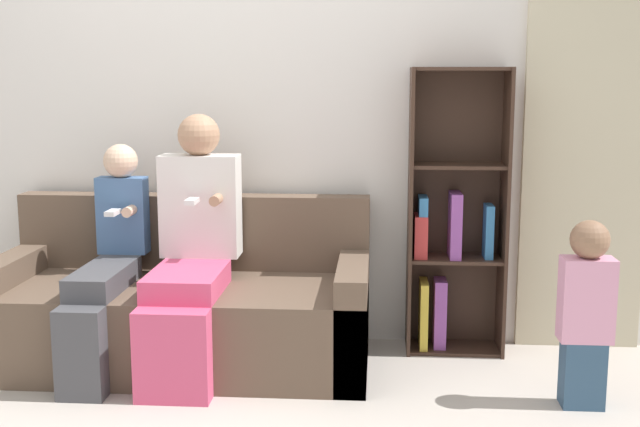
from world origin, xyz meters
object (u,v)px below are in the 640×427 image
object	(u,v)px
child_seated	(106,261)
toddler_standing	(586,311)
bookshelf	(451,227)
adult_seated	(192,242)
couch	(183,310)

from	to	relation	value
child_seated	toddler_standing	xyz separation A→B (m)	(2.24, -0.31, -0.11)
child_seated	bookshelf	distance (m)	1.77
toddler_standing	bookshelf	xyz separation A→B (m)	(-0.53, 0.74, 0.23)
adult_seated	child_seated	distance (m)	0.43
bookshelf	child_seated	bearing A→B (deg)	-165.77
toddler_standing	child_seated	bearing A→B (deg)	172.21
child_seated	adult_seated	bearing A→B (deg)	5.99
child_seated	couch	bearing A→B (deg)	19.99
child_seated	toddler_standing	distance (m)	2.26
child_seated	bookshelf	size ratio (longest dim) A/B	0.74
couch	toddler_standing	xyz separation A→B (m)	(1.90, -0.43, 0.17)
toddler_standing	bookshelf	distance (m)	0.94
bookshelf	adult_seated	bearing A→B (deg)	-163.19
couch	child_seated	bearing A→B (deg)	-160.01
adult_seated	toddler_standing	world-z (taller)	adult_seated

